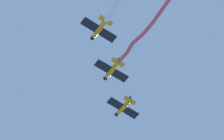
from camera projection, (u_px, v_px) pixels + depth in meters
airplane_lead at (123, 108)px, 86.08m from camera, size 6.36×4.79×1.58m
airplane_left_wing at (112, 70)px, 82.11m from camera, size 6.38×4.82×1.58m
smoke_trail_left_wing at (148, 26)px, 78.41m from camera, size 2.60×15.83×3.05m
airplane_right_wing at (99, 29)px, 78.13m from camera, size 6.38×4.81×1.58m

